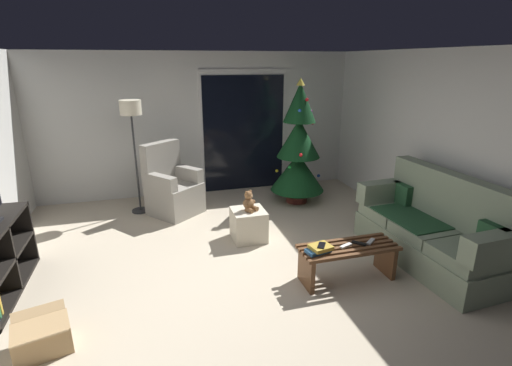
# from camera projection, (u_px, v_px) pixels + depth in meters

# --- Properties ---
(ground_plane) EXTENTS (7.00, 7.00, 0.00)m
(ground_plane) POSITION_uv_depth(u_px,v_px,m) (239.00, 274.00, 4.35)
(ground_plane) COLOR beige
(wall_back) EXTENTS (5.72, 0.12, 2.50)m
(wall_back) POSITION_uv_depth(u_px,v_px,m) (199.00, 124.00, 6.76)
(wall_back) COLOR silver
(wall_back) RESTS_ON ground
(wall_right) EXTENTS (0.12, 6.00, 2.50)m
(wall_right) POSITION_uv_depth(u_px,v_px,m) (461.00, 153.00, 4.71)
(wall_right) COLOR silver
(wall_right) RESTS_ON ground
(patio_door_frame) EXTENTS (1.60, 0.02, 2.20)m
(patio_door_frame) POSITION_uv_depth(u_px,v_px,m) (244.00, 131.00, 6.96)
(patio_door_frame) COLOR silver
(patio_door_frame) RESTS_ON ground
(patio_door_glass) EXTENTS (1.50, 0.02, 2.10)m
(patio_door_glass) POSITION_uv_depth(u_px,v_px,m) (244.00, 134.00, 6.96)
(patio_door_glass) COLOR black
(patio_door_glass) RESTS_ON ground
(couch) EXTENTS (0.88, 1.98, 1.08)m
(couch) POSITION_uv_depth(u_px,v_px,m) (432.00, 230.00, 4.54)
(couch) COLOR gray
(couch) RESTS_ON ground
(coffee_table) EXTENTS (1.10, 0.40, 0.41)m
(coffee_table) POSITION_uv_depth(u_px,v_px,m) (348.00, 257.00, 4.18)
(coffee_table) COLOR brown
(coffee_table) RESTS_ON ground
(remote_white) EXTENTS (0.16, 0.10, 0.02)m
(remote_white) POSITION_uv_depth(u_px,v_px,m) (346.00, 246.00, 4.11)
(remote_white) COLOR silver
(remote_white) RESTS_ON coffee_table
(remote_black) EXTENTS (0.14, 0.14, 0.02)m
(remote_black) POSITION_uv_depth(u_px,v_px,m) (359.00, 243.00, 4.17)
(remote_black) COLOR black
(remote_black) RESTS_ON coffee_table
(remote_silver) EXTENTS (0.15, 0.13, 0.02)m
(remote_silver) POSITION_uv_depth(u_px,v_px,m) (371.00, 242.00, 4.21)
(remote_silver) COLOR #ADADB2
(remote_silver) RESTS_ON coffee_table
(book_stack) EXTENTS (0.29, 0.22, 0.08)m
(book_stack) POSITION_uv_depth(u_px,v_px,m) (319.00, 249.00, 3.98)
(book_stack) COLOR #285684
(book_stack) RESTS_ON coffee_table
(cell_phone) EXTENTS (0.14, 0.16, 0.01)m
(cell_phone) POSITION_uv_depth(u_px,v_px,m) (322.00, 245.00, 3.97)
(cell_phone) COLOR black
(cell_phone) RESTS_ON book_stack
(christmas_tree) EXTENTS (0.91, 0.91, 2.09)m
(christmas_tree) POSITION_uv_depth(u_px,v_px,m) (298.00, 150.00, 6.31)
(christmas_tree) COLOR #4C1E19
(christmas_tree) RESTS_ON ground
(armchair) EXTENTS (0.96, 0.96, 1.13)m
(armchair) POSITION_uv_depth(u_px,v_px,m) (172.00, 189.00, 5.99)
(armchair) COLOR gray
(armchair) RESTS_ON ground
(floor_lamp) EXTENTS (0.32, 0.32, 1.78)m
(floor_lamp) POSITION_uv_depth(u_px,v_px,m) (132.00, 119.00, 5.70)
(floor_lamp) COLOR #2D2D30
(floor_lamp) RESTS_ON ground
(ottoman) EXTENTS (0.44, 0.44, 0.42)m
(ottoman) POSITION_uv_depth(u_px,v_px,m) (249.00, 225.00, 5.15)
(ottoman) COLOR beige
(ottoman) RESTS_ON ground
(teddy_bear_chestnut) EXTENTS (0.21, 0.22, 0.29)m
(teddy_bear_chestnut) POSITION_uv_depth(u_px,v_px,m) (249.00, 202.00, 5.04)
(teddy_bear_chestnut) COLOR brown
(teddy_bear_chestnut) RESTS_ON ottoman
(cardboard_box_open_near_shelf) EXTENTS (0.53, 0.58, 0.30)m
(cardboard_box_open_near_shelf) POSITION_uv_depth(u_px,v_px,m) (42.00, 338.00, 3.16)
(cardboard_box_open_near_shelf) COLOR tan
(cardboard_box_open_near_shelf) RESTS_ON ground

